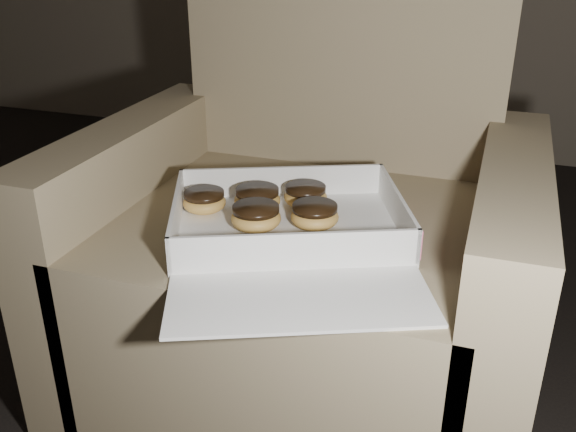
{
  "coord_description": "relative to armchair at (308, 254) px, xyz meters",
  "views": [
    {
      "loc": [
        0.74,
        -0.23,
        0.84
      ],
      "look_at": [
        0.44,
        0.67,
        0.4
      ],
      "focal_mm": 40.0,
      "sensor_mm": 36.0,
      "label": 1
    }
  ],
  "objects": [
    {
      "name": "donut_c",
      "position": [
        0.05,
        -0.12,
        0.14
      ],
      "size": [
        0.08,
        0.08,
        0.04
      ],
      "color": "#E3B14F",
      "rests_on": "bakery_box"
    },
    {
      "name": "donut_b",
      "position": [
        -0.07,
        -0.09,
        0.14
      ],
      "size": [
        0.08,
        0.08,
        0.04
      ],
      "color": "#E3B14F",
      "rests_on": "bakery_box"
    },
    {
      "name": "donut_a",
      "position": [
        -0.15,
        -0.12,
        0.14
      ],
      "size": [
        0.07,
        0.07,
        0.04
      ],
      "color": "#E3B14F",
      "rests_on": "bakery_box"
    },
    {
      "name": "donut_d",
      "position": [
        -0.04,
        -0.16,
        0.14
      ],
      "size": [
        0.08,
        0.08,
        0.04
      ],
      "color": "#E3B14F",
      "rests_on": "bakery_box"
    },
    {
      "name": "armchair",
      "position": [
        0.0,
        0.0,
        0.0
      ],
      "size": [
        0.8,
        0.68,
        0.84
      ],
      "color": "#857155",
      "rests_on": "floor"
    },
    {
      "name": "crumb_a",
      "position": [
        0.2,
        -0.18,
        0.12
      ],
      "size": [
        0.01,
        0.01,
        0.0
      ],
      "primitive_type": "ellipsoid",
      "color": "black",
      "rests_on": "bakery_box"
    },
    {
      "name": "crumb_c",
      "position": [
        0.12,
        -0.12,
        0.12
      ],
      "size": [
        0.01,
        0.01,
        0.0
      ],
      "primitive_type": "ellipsoid",
      "color": "black",
      "rests_on": "bakery_box"
    },
    {
      "name": "crumb_b",
      "position": [
        -0.03,
        -0.19,
        0.12
      ],
      "size": [
        0.01,
        0.01,
        0.0
      ],
      "primitive_type": "ellipsoid",
      "color": "black",
      "rests_on": "bakery_box"
    },
    {
      "name": "donut_e",
      "position": [
        0.01,
        -0.04,
        0.14
      ],
      "size": [
        0.08,
        0.08,
        0.04
      ],
      "color": "#E3B14F",
      "rests_on": "bakery_box"
    },
    {
      "name": "bakery_box",
      "position": [
        0.02,
        -0.17,
        0.12
      ],
      "size": [
        0.5,
        0.54,
        0.06
      ],
      "rotation": [
        0.0,
        0.0,
        0.41
      ],
      "color": "white",
      "rests_on": "armchair"
    }
  ]
}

